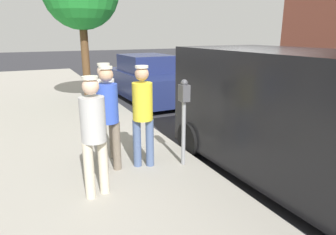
# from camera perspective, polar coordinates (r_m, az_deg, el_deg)

# --- Properties ---
(ground_plane) EXTENTS (80.00, 80.00, 0.00)m
(ground_plane) POSITION_cam_1_polar(r_m,az_deg,el_deg) (6.54, 11.27, -6.08)
(ground_plane) COLOR #2D2D33
(sidewalk_slab) EXTENTS (5.00, 32.00, 0.15)m
(sidewalk_slab) POSITION_cam_1_polar(r_m,az_deg,el_deg) (5.35, -21.05, -11.13)
(sidewalk_slab) COLOR #9E998E
(sidewalk_slab) RESTS_ON ground
(parking_meter_near) EXTENTS (0.14, 0.18, 1.52)m
(parking_meter_near) POSITION_cam_1_polar(r_m,az_deg,el_deg) (5.07, 3.06, 1.82)
(parking_meter_near) COLOR gray
(parking_meter_near) RESTS_ON sidewalk_slab
(pedestrian_in_white) EXTENTS (0.34, 0.34, 1.76)m
(pedestrian_in_white) POSITION_cam_1_polar(r_m,az_deg,el_deg) (5.48, -11.82, 2.38)
(pedestrian_in_white) COLOR #726656
(pedestrian_in_white) RESTS_ON sidewalk_slab
(pedestrian_in_yellow) EXTENTS (0.35, 0.34, 1.75)m
(pedestrian_in_yellow) POSITION_cam_1_polar(r_m,az_deg,el_deg) (5.02, -4.87, 1.42)
(pedestrian_in_yellow) COLOR #4C608C
(pedestrian_in_yellow) RESTS_ON sidewalk_slab
(pedestrian_in_blue) EXTENTS (0.35, 0.34, 1.76)m
(pedestrian_in_blue) POSITION_cam_1_polar(r_m,az_deg,el_deg) (4.95, -11.40, 0.98)
(pedestrian_in_blue) COLOR #726656
(pedestrian_in_blue) RESTS_ON sidewalk_slab
(pedestrian_in_gray) EXTENTS (0.35, 0.34, 1.72)m
(pedestrian_in_gray) POSITION_cam_1_polar(r_m,az_deg,el_deg) (4.18, -14.04, -2.32)
(pedestrian_in_gray) COLOR beige
(pedestrian_in_gray) RESTS_ON sidewalk_slab
(parked_van) EXTENTS (2.25, 5.25, 2.15)m
(parked_van) POSITION_cam_1_polar(r_m,az_deg,el_deg) (4.98, 26.67, -0.42)
(parked_van) COLOR black
(parked_van) RESTS_ON ground
(parked_sedan_behind) EXTENTS (2.06, 4.46, 1.65)m
(parked_sedan_behind) POSITION_cam_1_polar(r_m,az_deg,el_deg) (11.03, -3.76, 7.15)
(parked_sedan_behind) COLOR navy
(parked_sedan_behind) RESTS_ON ground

